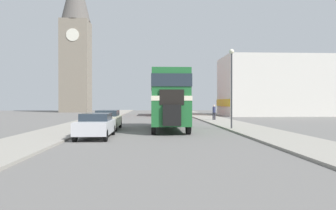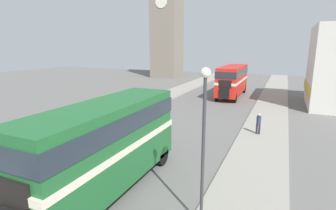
% 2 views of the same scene
% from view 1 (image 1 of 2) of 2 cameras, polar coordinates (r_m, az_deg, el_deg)
% --- Properties ---
extents(ground_plane, '(120.00, 120.00, 0.00)m').
position_cam_1_polar(ground_plane, '(21.95, -1.53, -4.87)').
color(ground_plane, slate).
extents(sidewalk_right, '(3.50, 120.00, 0.12)m').
position_cam_1_polar(sidewalk_right, '(23.11, 15.50, -4.47)').
color(sidewalk_right, gray).
rests_on(sidewalk_right, ground_plane).
extents(sidewalk_left, '(3.50, 120.00, 0.12)m').
position_cam_1_polar(sidewalk_left, '(22.80, -18.80, -4.54)').
color(sidewalk_left, gray).
rests_on(sidewalk_left, ground_plane).
extents(double_decker_bus, '(2.52, 9.38, 4.21)m').
position_cam_1_polar(double_decker_bus, '(24.43, 0.00, 1.57)').
color(double_decker_bus, '#1E602D').
rests_on(double_decker_bus, ground_plane).
extents(bus_distant, '(2.57, 9.74, 4.09)m').
position_cam_1_polar(bus_distant, '(50.79, -0.63, 0.95)').
color(bus_distant, red).
rests_on(bus_distant, ground_plane).
extents(car_parked_near, '(1.78, 4.32, 1.41)m').
position_cam_1_polar(car_parked_near, '(19.22, -12.46, -3.43)').
color(car_parked_near, silver).
rests_on(car_parked_near, ground_plane).
extents(car_parked_mid, '(1.76, 4.31, 1.45)m').
position_cam_1_polar(car_parked_mid, '(24.98, -10.49, -2.49)').
color(car_parked_mid, beige).
rests_on(car_parked_mid, ground_plane).
extents(pedestrian_walking, '(0.33, 0.33, 1.63)m').
position_cam_1_polar(pedestrian_walking, '(36.21, 8.02, -1.10)').
color(pedestrian_walking, '#282833').
rests_on(pedestrian_walking, sidewalk_right).
extents(street_lamp, '(0.36, 0.36, 5.86)m').
position_cam_1_polar(street_lamp, '(24.68, 11.02, 4.91)').
color(street_lamp, '#38383D').
rests_on(street_lamp, sidewalk_right).
extents(church_tower, '(5.88, 5.88, 31.28)m').
position_cam_1_polar(church_tower, '(71.69, -15.76, 11.71)').
color(church_tower, gray).
rests_on(church_tower, ground_plane).
extents(shop_building_block, '(18.37, 9.35, 8.94)m').
position_cam_1_polar(shop_building_block, '(53.30, 19.21, 3.07)').
color(shop_building_block, silver).
rests_on(shop_building_block, ground_plane).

